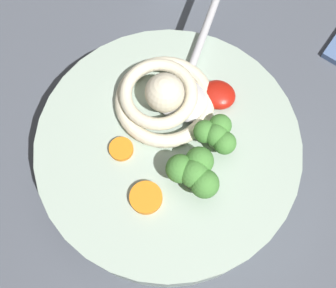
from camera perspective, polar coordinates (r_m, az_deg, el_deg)
table_slab at (r=51.30cm, az=0.42°, el=1.11°), size 92.35×92.35×3.50cm
soup_bowl at (r=45.38cm, az=0.00°, el=-1.27°), size 25.45×25.45×6.06cm
noodle_pile at (r=43.10cm, az=-0.58°, el=6.05°), size 10.62×10.41×4.27cm
soup_spoon at (r=44.14cm, az=2.48°, el=7.12°), size 6.29×17.40×1.60cm
chili_sauce_dollop at (r=44.07cm, az=6.36°, el=6.20°), size 3.40×3.06×1.53cm
broccoli_floret_beside_chili at (r=39.22cm, az=3.36°, el=-3.54°), size 5.04×4.34×3.98cm
broccoli_floret_far at (r=41.00cm, az=6.13°, el=1.27°), size 4.16×3.58×3.29cm
carrot_slice_near_spoon at (r=42.37cm, az=-5.92°, el=-0.64°), size 2.28×2.28×0.58cm
carrot_slice_extra_b at (r=40.82cm, az=-2.80°, el=-6.79°), size 2.99×2.99×0.71cm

